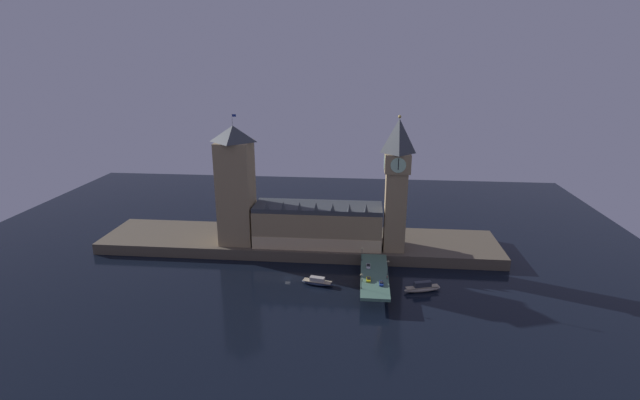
{
  "coord_description": "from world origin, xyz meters",
  "views": [
    {
      "loc": [
        35.05,
        -201.88,
        102.1
      ],
      "look_at": [
        13.99,
        20.0,
        34.07
      ],
      "focal_mm": 26.0,
      "sensor_mm": 36.0,
      "label": 1
    }
  ],
  "objects_px": {
    "clock_tower": "(397,181)",
    "boat_upstream": "(317,282)",
    "car_southbound_lead": "(381,283)",
    "street_lamp_far": "(362,252)",
    "pedestrian_mid_walk": "(387,277)",
    "pedestrian_near_rail": "(362,280)",
    "victoria_tower": "(236,185)",
    "boat_downstream": "(422,288)",
    "car_northbound_trail": "(369,279)",
    "street_lamp_mid": "(388,266)",
    "car_northbound_lead": "(368,266)",
    "street_lamp_near": "(361,279)"
  },
  "relations": [
    {
      "from": "clock_tower",
      "to": "boat_upstream",
      "type": "xyz_separation_m",
      "value": [
        -37.06,
        -32.32,
        -41.67
      ]
    },
    {
      "from": "car_southbound_lead",
      "to": "boat_upstream",
      "type": "height_order",
      "value": "car_southbound_lead"
    },
    {
      "from": "street_lamp_far",
      "to": "pedestrian_mid_walk",
      "type": "bearing_deg",
      "value": -58.96
    },
    {
      "from": "pedestrian_near_rail",
      "to": "clock_tower",
      "type": "bearing_deg",
      "value": 68.11
    },
    {
      "from": "car_southbound_lead",
      "to": "street_lamp_far",
      "type": "distance_m",
      "value": 26.62
    },
    {
      "from": "pedestrian_near_rail",
      "to": "pedestrian_mid_walk",
      "type": "bearing_deg",
      "value": 16.81
    },
    {
      "from": "victoria_tower",
      "to": "pedestrian_near_rail",
      "type": "xyz_separation_m",
      "value": [
        68.17,
        -43.22,
        -30.61
      ]
    },
    {
      "from": "boat_downstream",
      "to": "car_northbound_trail",
      "type": "bearing_deg",
      "value": -170.48
    },
    {
      "from": "victoria_tower",
      "to": "street_lamp_mid",
      "type": "bearing_deg",
      "value": -23.86
    },
    {
      "from": "boat_upstream",
      "to": "pedestrian_mid_walk",
      "type": "bearing_deg",
      "value": -7.22
    },
    {
      "from": "pedestrian_near_rail",
      "to": "boat_downstream",
      "type": "relative_size",
      "value": 0.09
    },
    {
      "from": "clock_tower",
      "to": "victoria_tower",
      "type": "distance_m",
      "value": 84.39
    },
    {
      "from": "boat_upstream",
      "to": "boat_downstream",
      "type": "bearing_deg",
      "value": -2.43
    },
    {
      "from": "car_northbound_lead",
      "to": "boat_upstream",
      "type": "height_order",
      "value": "car_northbound_lead"
    },
    {
      "from": "car_southbound_lead",
      "to": "street_lamp_mid",
      "type": "distance_m",
      "value": 11.29
    },
    {
      "from": "victoria_tower",
      "to": "boat_upstream",
      "type": "distance_m",
      "value": 69.46
    },
    {
      "from": "street_lamp_mid",
      "to": "boat_downstream",
      "type": "height_order",
      "value": "street_lamp_mid"
    },
    {
      "from": "clock_tower",
      "to": "boat_downstream",
      "type": "distance_m",
      "value": 54.97
    },
    {
      "from": "victoria_tower",
      "to": "street_lamp_near",
      "type": "height_order",
      "value": "victoria_tower"
    },
    {
      "from": "victoria_tower",
      "to": "street_lamp_near",
      "type": "distance_m",
      "value": 88.43
    },
    {
      "from": "car_northbound_trail",
      "to": "pedestrian_near_rail",
      "type": "xyz_separation_m",
      "value": [
        -2.8,
        -1.26,
        0.18
      ]
    },
    {
      "from": "clock_tower",
      "to": "street_lamp_mid",
      "type": "height_order",
      "value": "clock_tower"
    },
    {
      "from": "clock_tower",
      "to": "victoria_tower",
      "type": "xyz_separation_m",
      "value": [
        -84.16,
        3.43,
        -5.23
      ]
    },
    {
      "from": "street_lamp_far",
      "to": "boat_upstream",
      "type": "bearing_deg",
      "value": -143.69
    },
    {
      "from": "victoria_tower",
      "to": "pedestrian_mid_walk",
      "type": "distance_m",
      "value": 93.89
    },
    {
      "from": "car_northbound_trail",
      "to": "street_lamp_far",
      "type": "xyz_separation_m",
      "value": [
        -3.2,
        21.4,
        3.74
      ]
    },
    {
      "from": "clock_tower",
      "to": "pedestrian_near_rail",
      "type": "relative_size",
      "value": 44.29
    },
    {
      "from": "pedestrian_mid_walk",
      "to": "street_lamp_near",
      "type": "distance_m",
      "value": 15.82
    },
    {
      "from": "street_lamp_mid",
      "to": "car_northbound_lead",
      "type": "bearing_deg",
      "value": 140.57
    },
    {
      "from": "pedestrian_near_rail",
      "to": "street_lamp_near",
      "type": "bearing_deg",
      "value": -93.38
    },
    {
      "from": "street_lamp_mid",
      "to": "car_southbound_lead",
      "type": "bearing_deg",
      "value": -107.53
    },
    {
      "from": "street_lamp_mid",
      "to": "boat_downstream",
      "type": "bearing_deg",
      "value": -9.03
    },
    {
      "from": "car_northbound_trail",
      "to": "pedestrian_near_rail",
      "type": "relative_size",
      "value": 2.74
    },
    {
      "from": "car_northbound_lead",
      "to": "street_lamp_far",
      "type": "xyz_separation_m",
      "value": [
        -3.2,
        7.48,
        3.76
      ]
    },
    {
      "from": "street_lamp_near",
      "to": "street_lamp_far",
      "type": "xyz_separation_m",
      "value": [
        -0.0,
        29.44,
        -0.09
      ]
    },
    {
      "from": "car_northbound_lead",
      "to": "pedestrian_near_rail",
      "type": "bearing_deg",
      "value": -100.45
    },
    {
      "from": "car_northbound_trail",
      "to": "car_northbound_lead",
      "type": "bearing_deg",
      "value": 90.0
    },
    {
      "from": "car_southbound_lead",
      "to": "street_lamp_near",
      "type": "distance_m",
      "value": 10.64
    },
    {
      "from": "car_northbound_trail",
      "to": "street_lamp_mid",
      "type": "bearing_deg",
      "value": 37.19
    },
    {
      "from": "pedestrian_near_rail",
      "to": "street_lamp_far",
      "type": "xyz_separation_m",
      "value": [
        -0.4,
        22.66,
        3.56
      ]
    },
    {
      "from": "pedestrian_near_rail",
      "to": "street_lamp_near",
      "type": "relative_size",
      "value": 0.22
    },
    {
      "from": "clock_tower",
      "to": "street_lamp_near",
      "type": "height_order",
      "value": "clock_tower"
    },
    {
      "from": "pedestrian_mid_walk",
      "to": "car_northbound_trail",
      "type": "bearing_deg",
      "value": -165.82
    },
    {
      "from": "clock_tower",
      "to": "car_northbound_trail",
      "type": "height_order",
      "value": "clock_tower"
    },
    {
      "from": "pedestrian_mid_walk",
      "to": "pedestrian_near_rail",
      "type": "bearing_deg",
      "value": -163.19
    },
    {
      "from": "boat_upstream",
      "to": "boat_downstream",
      "type": "relative_size",
      "value": 0.89
    },
    {
      "from": "clock_tower",
      "to": "street_lamp_far",
      "type": "bearing_deg",
      "value": -133.74
    },
    {
      "from": "car_northbound_trail",
      "to": "pedestrian_mid_walk",
      "type": "height_order",
      "value": "pedestrian_mid_walk"
    },
    {
      "from": "pedestrian_near_rail",
      "to": "boat_upstream",
      "type": "xyz_separation_m",
      "value": [
        -21.07,
        7.47,
        -5.83
      ]
    },
    {
      "from": "car_northbound_lead",
      "to": "boat_upstream",
      "type": "bearing_deg",
      "value": -162.11
    }
  ]
}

